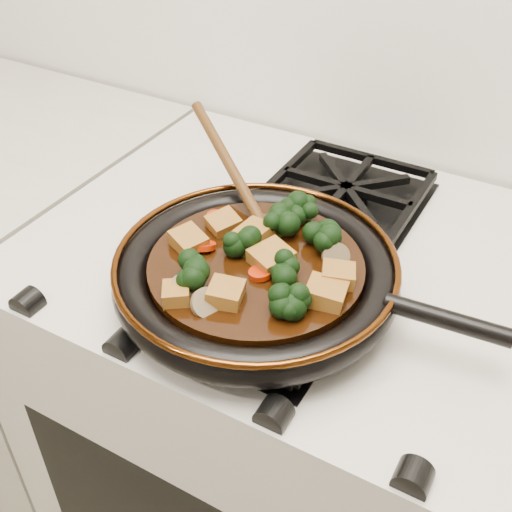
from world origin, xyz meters
The scene contains 32 objects.
stove centered at (0.00, 1.69, 0.45)m, with size 0.76×0.60×0.90m, color beige.
burner_grate_front centered at (0.00, 1.55, 0.91)m, with size 0.23×0.23×0.03m, color black, non-canonical shape.
burner_grate_back centered at (0.00, 1.83, 0.91)m, with size 0.23×0.23×0.03m, color black, non-canonical shape.
skillet centered at (-0.01, 1.56, 0.94)m, with size 0.48×0.35×0.05m.
braising_sauce centered at (-0.01, 1.56, 0.95)m, with size 0.26×0.26×0.02m, color black.
tofu_cube_0 centered at (-0.01, 1.49, 0.97)m, with size 0.04×0.04×0.02m, color #946122.
tofu_cube_1 centered at (0.09, 1.58, 0.97)m, with size 0.04×0.04×0.02m, color #946122.
tofu_cube_2 centered at (0.09, 1.54, 0.97)m, with size 0.04×0.04×0.02m, color #946122.
tofu_cube_3 centered at (-0.08, 1.60, 0.97)m, with size 0.04×0.04×0.02m, color #946122.
tofu_cube_4 centered at (-0.05, 1.46, 0.97)m, with size 0.04×0.03×0.02m, color #946122.
tofu_cube_5 centered at (-0.10, 1.55, 0.97)m, with size 0.04×0.04×0.02m, color #946122.
tofu_cube_6 centered at (-0.03, 1.60, 0.97)m, with size 0.04×0.04×0.02m, color #946122.
tofu_cube_7 centered at (0.01, 1.57, 0.97)m, with size 0.04×0.05×0.02m, color #946122.
broccoli_floret_0 centered at (0.05, 1.63, 0.97)m, with size 0.06×0.06×0.06m, color black, non-canonical shape.
broccoli_floret_1 centered at (0.06, 1.51, 0.97)m, with size 0.06×0.06×0.05m, color black, non-canonical shape.
broccoli_floret_2 centered at (0.00, 1.68, 0.97)m, with size 0.06×0.06×0.06m, color black, non-canonical shape.
broccoli_floret_3 centered at (-0.05, 1.49, 0.97)m, with size 0.06×0.06×0.06m, color black, non-canonical shape.
broccoli_floret_4 centered at (0.06, 1.50, 0.97)m, with size 0.05×0.05×0.06m, color black, non-canonical shape.
broccoli_floret_5 centered at (-0.01, 1.66, 0.97)m, with size 0.05×0.05×0.05m, color black, non-canonical shape.
broccoli_floret_6 centered at (0.04, 1.55, 0.97)m, with size 0.06×0.06×0.05m, color black, non-canonical shape.
broccoli_floret_7 centered at (-0.03, 1.64, 0.97)m, with size 0.05×0.05×0.05m, color black, non-canonical shape.
broccoli_floret_8 centered at (-0.03, 1.57, 0.97)m, with size 0.06×0.06×0.05m, color black, non-canonical shape.
broccoli_floret_9 centered at (-0.01, 1.63, 0.97)m, with size 0.06×0.06×0.06m, color black, non-canonical shape.
carrot_coin_0 centered at (0.01, 1.54, 0.96)m, with size 0.03×0.03×0.01m, color #AA2104.
carrot_coin_1 centered at (-0.02, 1.66, 0.96)m, with size 0.03×0.03×0.01m, color #AA2104.
carrot_coin_2 centered at (-0.08, 1.60, 0.96)m, with size 0.03×0.03×0.01m, color #AA2104.
carrot_coin_3 centered at (-0.08, 1.56, 0.96)m, with size 0.03×0.03×0.01m, color #AA2104.
carrot_coin_4 centered at (-0.10, 1.62, 0.96)m, with size 0.03×0.03×0.01m, color #AA2104.
mushroom_slice_0 centered at (-0.05, 1.48, 0.97)m, with size 0.03×0.03×0.01m, color brown.
mushroom_slice_1 centered at (-0.02, 1.47, 0.97)m, with size 0.04×0.04×0.01m, color brown.
mushroom_slice_2 centered at (0.07, 1.62, 0.97)m, with size 0.03×0.03×0.01m, color brown.
wooden_spoon centered at (-0.09, 1.67, 0.99)m, with size 0.14×0.11×0.24m.
Camera 1 is at (0.29, 1.03, 1.45)m, focal length 45.00 mm.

